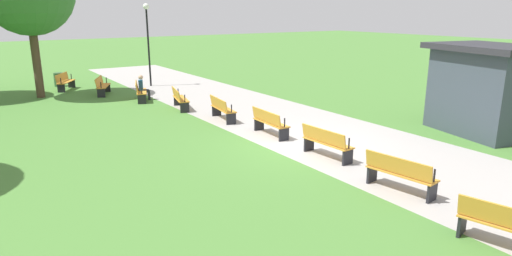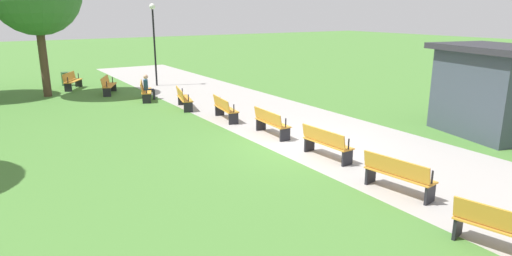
{
  "view_description": "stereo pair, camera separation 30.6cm",
  "coord_description": "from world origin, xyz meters",
  "px_view_note": "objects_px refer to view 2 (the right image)",
  "views": [
    {
      "loc": [
        10.24,
        -8.43,
        4.11
      ],
      "look_at": [
        -0.0,
        -1.58,
        0.8
      ],
      "focal_mm": 30.69,
      "sensor_mm": 36.0,
      "label": 1
    },
    {
      "loc": [
        10.41,
        -8.17,
        4.11
      ],
      "look_at": [
        -0.0,
        -1.58,
        0.8
      ],
      "focal_mm": 30.69,
      "sensor_mm": 36.0,
      "label": 2
    }
  ],
  "objects_px": {
    "bench_7": "(398,174)",
    "lamp_post": "(154,30)",
    "bench_5": "(271,122)",
    "bench_4": "(225,108)",
    "bench_6": "(326,143)",
    "bench_0": "(72,81)",
    "bench_2": "(145,90)",
    "bench_8": "(504,229)",
    "person_seated": "(148,86)",
    "kiosk": "(490,90)",
    "trash_bin": "(66,79)",
    "bench_1": "(108,85)",
    "bench_3": "(183,98)"
  },
  "relations": [
    {
      "from": "bench_0",
      "to": "kiosk",
      "type": "distance_m",
      "value": 19.94
    },
    {
      "from": "bench_7",
      "to": "lamp_post",
      "type": "relative_size",
      "value": 0.38
    },
    {
      "from": "kiosk",
      "to": "bench_7",
      "type": "bearing_deg",
      "value": -61.92
    },
    {
      "from": "trash_bin",
      "to": "bench_0",
      "type": "bearing_deg",
      "value": 1.65
    },
    {
      "from": "bench_4",
      "to": "person_seated",
      "type": "bearing_deg",
      "value": -160.25
    },
    {
      "from": "bench_1",
      "to": "bench_7",
      "type": "relative_size",
      "value": 1.0
    },
    {
      "from": "bench_2",
      "to": "person_seated",
      "type": "distance_m",
      "value": 0.3
    },
    {
      "from": "trash_bin",
      "to": "kiosk",
      "type": "xyz_separation_m",
      "value": [
        18.57,
        10.29,
        1.17
      ]
    },
    {
      "from": "bench_1",
      "to": "bench_3",
      "type": "bearing_deg",
      "value": 44.17
    },
    {
      "from": "bench_5",
      "to": "bench_7",
      "type": "bearing_deg",
      "value": 0.01
    },
    {
      "from": "bench_8",
      "to": "bench_3",
      "type": "bearing_deg",
      "value": 166.17
    },
    {
      "from": "bench_3",
      "to": "bench_0",
      "type": "bearing_deg",
      "value": -144.14
    },
    {
      "from": "bench_1",
      "to": "bench_2",
      "type": "distance_m",
      "value": 2.8
    },
    {
      "from": "bench_6",
      "to": "bench_0",
      "type": "bearing_deg",
      "value": -169.0
    },
    {
      "from": "bench_5",
      "to": "bench_4",
      "type": "bearing_deg",
      "value": -171.73
    },
    {
      "from": "bench_0",
      "to": "bench_4",
      "type": "height_order",
      "value": "same"
    },
    {
      "from": "bench_1",
      "to": "trash_bin",
      "type": "bearing_deg",
      "value": -136.52
    },
    {
      "from": "bench_2",
      "to": "bench_5",
      "type": "distance_m",
      "value": 8.38
    },
    {
      "from": "trash_bin",
      "to": "kiosk",
      "type": "height_order",
      "value": "kiosk"
    },
    {
      "from": "bench_2",
      "to": "bench_4",
      "type": "distance_m",
      "value": 5.6
    },
    {
      "from": "bench_0",
      "to": "bench_5",
      "type": "xyz_separation_m",
      "value": [
        13.3,
        3.95,
        0.0
      ]
    },
    {
      "from": "bench_6",
      "to": "person_seated",
      "type": "distance_m",
      "value": 11.26
    },
    {
      "from": "bench_2",
      "to": "bench_8",
      "type": "height_order",
      "value": "same"
    },
    {
      "from": "person_seated",
      "to": "lamp_post",
      "type": "xyz_separation_m",
      "value": [
        -3.66,
        1.74,
        2.45
      ]
    },
    {
      "from": "bench_1",
      "to": "trash_bin",
      "type": "height_order",
      "value": "bench_1"
    },
    {
      "from": "bench_1",
      "to": "bench_2",
      "type": "height_order",
      "value": "same"
    },
    {
      "from": "bench_8",
      "to": "bench_0",
      "type": "bearing_deg",
      "value": 174.43
    },
    {
      "from": "bench_2",
      "to": "bench_3",
      "type": "relative_size",
      "value": 1.0
    },
    {
      "from": "bench_8",
      "to": "bench_2",
      "type": "bearing_deg",
      "value": 168.92
    },
    {
      "from": "bench_3",
      "to": "bench_2",
      "type": "bearing_deg",
      "value": -149.65
    },
    {
      "from": "bench_4",
      "to": "bench_6",
      "type": "relative_size",
      "value": 1.02
    },
    {
      "from": "bench_6",
      "to": "person_seated",
      "type": "relative_size",
      "value": 1.41
    },
    {
      "from": "bench_0",
      "to": "bench_4",
      "type": "distance_m",
      "value": 11.14
    },
    {
      "from": "bench_5",
      "to": "bench_8",
      "type": "distance_m",
      "value": 8.38
    },
    {
      "from": "bench_0",
      "to": "bench_2",
      "type": "bearing_deg",
      "value": 55.22
    },
    {
      "from": "trash_bin",
      "to": "bench_8",
      "type": "bearing_deg",
      "value": 7.84
    },
    {
      "from": "bench_2",
      "to": "kiosk",
      "type": "bearing_deg",
      "value": 52.73
    },
    {
      "from": "bench_1",
      "to": "bench_8",
      "type": "xyz_separation_m",
      "value": [
        19.16,
        1.85,
        0.0
      ]
    },
    {
      "from": "bench_2",
      "to": "trash_bin",
      "type": "height_order",
      "value": "bench_2"
    },
    {
      "from": "bench_5",
      "to": "kiosk",
      "type": "distance_m",
      "value": 7.42
    },
    {
      "from": "person_seated",
      "to": "trash_bin",
      "type": "height_order",
      "value": "person_seated"
    },
    {
      "from": "bench_1",
      "to": "person_seated",
      "type": "xyz_separation_m",
      "value": [
        2.45,
        1.25,
        0.17
      ]
    },
    {
      "from": "bench_2",
      "to": "person_seated",
      "type": "height_order",
      "value": "person_seated"
    },
    {
      "from": "person_seated",
      "to": "lamp_post",
      "type": "relative_size",
      "value": 0.27
    },
    {
      "from": "bench_5",
      "to": "kiosk",
      "type": "xyz_separation_m",
      "value": [
        3.77,
        6.3,
        1.08
      ]
    },
    {
      "from": "bench_0",
      "to": "kiosk",
      "type": "height_order",
      "value": "kiosk"
    },
    {
      "from": "bench_0",
      "to": "bench_1",
      "type": "height_order",
      "value": "same"
    },
    {
      "from": "bench_2",
      "to": "bench_8",
      "type": "bearing_deg",
      "value": 22.11
    },
    {
      "from": "bench_8",
      "to": "trash_bin",
      "type": "height_order",
      "value": "bench_8"
    },
    {
      "from": "bench_2",
      "to": "trash_bin",
      "type": "relative_size",
      "value": 2.29
    }
  ]
}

